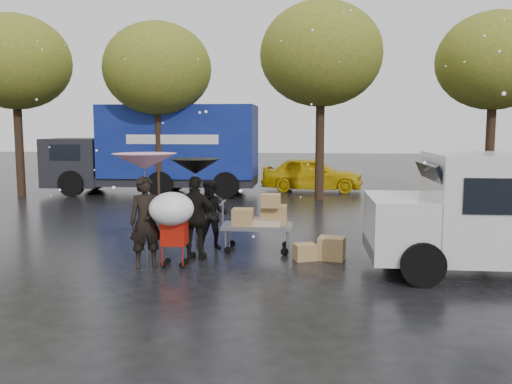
# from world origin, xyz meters

# --- Properties ---
(ground) EXTENTS (90.00, 90.00, 0.00)m
(ground) POSITION_xyz_m (0.00, 0.00, 0.00)
(ground) COLOR black
(ground) RESTS_ON ground
(person_pink) EXTENTS (0.75, 0.65, 1.74)m
(person_pink) POSITION_xyz_m (-1.01, -0.00, 0.87)
(person_pink) COLOR black
(person_pink) RESTS_ON ground
(person_middle) EXTENTS (0.75, 0.59, 1.53)m
(person_middle) POSITION_xyz_m (-0.03, 1.66, 0.76)
(person_middle) COLOR black
(person_middle) RESTS_ON ground
(person_black) EXTENTS (1.05, 0.59, 1.70)m
(person_black) POSITION_xyz_m (-0.18, 0.66, 0.85)
(person_black) COLOR black
(person_black) RESTS_ON ground
(umbrella_pink) EXTENTS (1.21, 1.21, 2.18)m
(umbrella_pink) POSITION_xyz_m (-1.01, -0.00, 2.03)
(umbrella_pink) COLOR #4C4C4C
(umbrella_pink) RESTS_ON ground
(umbrella_black) EXTENTS (0.99, 0.99, 2.04)m
(umbrella_black) POSITION_xyz_m (-0.18, 0.66, 1.89)
(umbrella_black) COLOR #4C4C4C
(umbrella_black) RESTS_ON ground
(vendor_cart) EXTENTS (1.52, 0.80, 1.27)m
(vendor_cart) POSITION_xyz_m (1.07, 1.46, 0.73)
(vendor_cart) COLOR slate
(vendor_cart) RESTS_ON ground
(shopping_cart) EXTENTS (0.84, 0.84, 1.46)m
(shopping_cart) POSITION_xyz_m (-0.48, -0.08, 1.06)
(shopping_cart) COLOR #AF150A
(shopping_cart) RESTS_ON ground
(blue_truck) EXTENTS (8.30, 2.60, 3.50)m
(blue_truck) POSITION_xyz_m (-3.81, 11.15, 1.76)
(blue_truck) COLOR navy
(blue_truck) RESTS_ON ground
(box_ground_near) EXTENTS (0.59, 0.51, 0.46)m
(box_ground_near) POSITION_xyz_m (2.55, 0.88, 0.23)
(box_ground_near) COLOR brown
(box_ground_near) RESTS_ON ground
(box_ground_far) EXTENTS (0.52, 0.46, 0.33)m
(box_ground_far) POSITION_xyz_m (2.02, 0.79, 0.17)
(box_ground_far) COLOR brown
(box_ground_far) RESTS_ON ground
(yellow_taxi) EXTENTS (4.27, 1.94, 1.42)m
(yellow_taxi) POSITION_xyz_m (2.27, 12.60, 0.71)
(yellow_taxi) COLOR gold
(yellow_taxi) RESTS_ON ground
(tree_row) EXTENTS (21.60, 4.40, 7.12)m
(tree_row) POSITION_xyz_m (-0.47, 10.00, 5.02)
(tree_row) COLOR black
(tree_row) RESTS_ON ground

